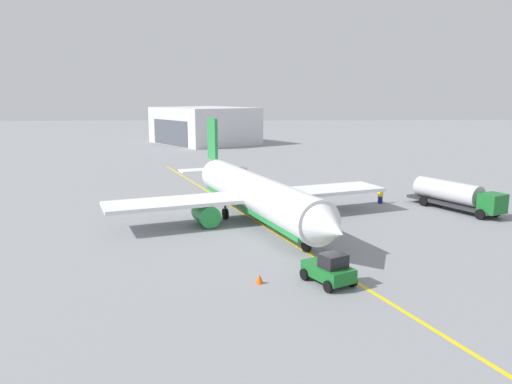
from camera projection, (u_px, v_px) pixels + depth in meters
ground_plane at (256, 221)px, 50.20m from camera, size 400.00×400.00×0.00m
airplane at (254, 194)px, 50.13m from camera, size 32.87×29.35×9.73m
fuel_tanker at (455, 195)px, 54.57m from camera, size 11.17×7.53×3.15m
pushback_tug at (329, 269)px, 33.39m from camera, size 4.12×3.66×2.20m
refueling_worker at (380, 197)px, 58.16m from camera, size 0.56×0.63×1.71m
safety_cone_nose at (259, 279)px, 33.56m from camera, size 0.58×0.58×0.65m
distant_hangar at (204, 125)px, 129.70m from camera, size 31.83×30.65×9.33m
taxi_line_marking at (256, 221)px, 50.20m from camera, size 79.13×29.86×0.01m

